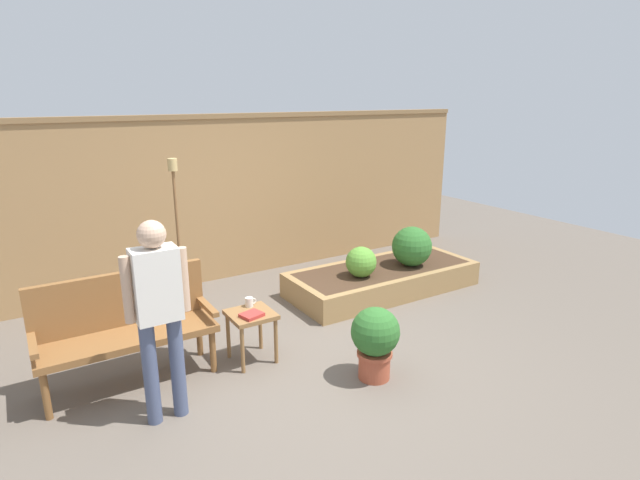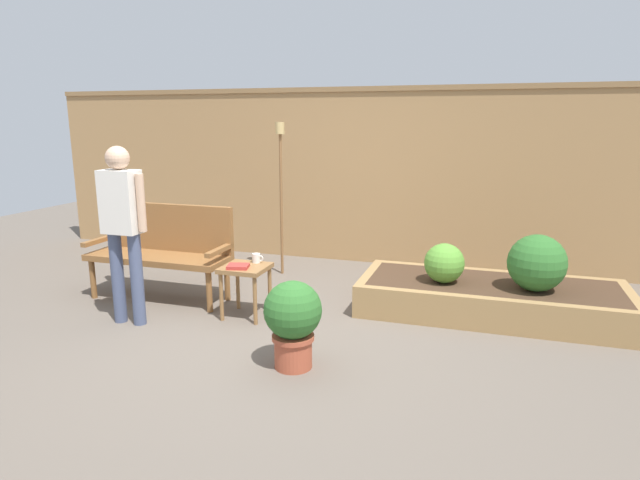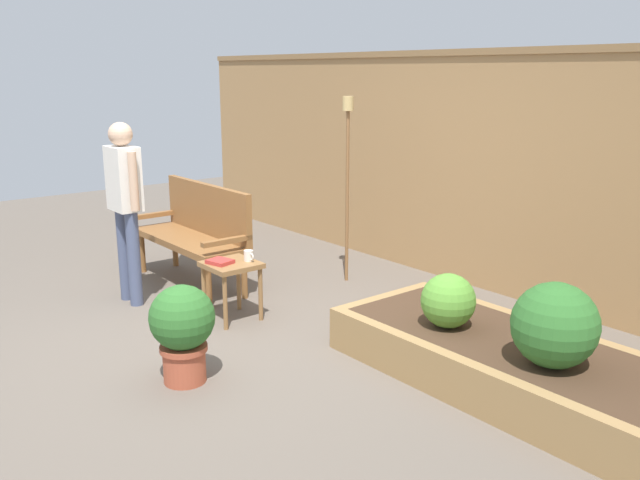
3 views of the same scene
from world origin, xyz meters
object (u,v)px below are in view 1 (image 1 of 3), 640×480
object	(u,v)px
side_table	(251,321)
book_on_table	(252,315)
garden_bench	(124,321)
shrub_far_corner	(412,246)
cup_on_table	(250,302)
person_by_bench	(158,305)
potted_boxwood	(375,338)
tiki_torch	(176,210)
shrub_near_bench	(361,262)

from	to	relation	value
side_table	book_on_table	distance (m)	0.13
garden_bench	shrub_far_corner	size ratio (longest dim) A/B	2.87
garden_bench	cup_on_table	xyz separation A→B (m)	(1.09, -0.14, -0.02)
cup_on_table	person_by_bench	world-z (taller)	person_by_bench
garden_bench	person_by_bench	distance (m)	0.84
potted_boxwood	tiki_torch	size ratio (longest dim) A/B	0.37
book_on_table	shrub_far_corner	bearing A→B (deg)	1.23
side_table	shrub_far_corner	xyz separation A→B (m)	(2.50, 0.63, 0.15)
potted_boxwood	person_by_bench	distance (m)	1.82
potted_boxwood	cup_on_table	bearing A→B (deg)	126.52
person_by_bench	potted_boxwood	bearing A→B (deg)	-12.61
potted_boxwood	person_by_bench	size ratio (longest dim) A/B	0.42
shrub_near_bench	tiki_torch	bearing A→B (deg)	157.92
book_on_table	person_by_bench	world-z (taller)	person_by_bench
garden_bench	person_by_bench	xyz separation A→B (m)	(0.12, -0.74, 0.39)
side_table	potted_boxwood	xyz separation A→B (m)	(0.78, -0.84, -0.02)
shrub_far_corner	shrub_near_bench	bearing A→B (deg)	180.00
book_on_table	shrub_near_bench	size ratio (longest dim) A/B	0.50
garden_bench	book_on_table	world-z (taller)	garden_bench
potted_boxwood	person_by_bench	world-z (taller)	person_by_bench
side_table	tiki_torch	world-z (taller)	tiki_torch
shrub_near_bench	garden_bench	bearing A→B (deg)	-172.56
shrub_far_corner	book_on_table	bearing A→B (deg)	-164.15
cup_on_table	potted_boxwood	world-z (taller)	potted_boxwood
shrub_near_bench	book_on_table	bearing A→B (deg)	-157.56
book_on_table	person_by_bench	distance (m)	1.06
book_on_table	tiki_torch	world-z (taller)	tiki_torch
potted_boxwood	shrub_far_corner	world-z (taller)	shrub_far_corner
side_table	person_by_bench	distance (m)	1.16
shrub_far_corner	cup_on_table	bearing A→B (deg)	-168.51
cup_on_table	shrub_far_corner	xyz separation A→B (m)	(2.45, 0.50, 0.03)
shrub_near_bench	shrub_far_corner	world-z (taller)	shrub_far_corner
side_table	shrub_near_bench	world-z (taller)	shrub_near_bench
shrub_near_bench	shrub_far_corner	xyz separation A→B (m)	(0.79, 0.00, 0.07)
shrub_near_bench	shrub_far_corner	distance (m)	0.79
side_table	tiki_torch	bearing A→B (deg)	98.40
book_on_table	shrub_near_bench	world-z (taller)	shrub_near_bench
shrub_near_bench	potted_boxwood	bearing A→B (deg)	-122.28
garden_bench	potted_boxwood	distance (m)	2.14
shrub_far_corner	tiki_torch	xyz separation A→B (m)	(-2.71, 0.78, 0.64)
shrub_near_bench	person_by_bench	bearing A→B (deg)	-157.34
book_on_table	tiki_torch	size ratio (longest dim) A/B	0.11
shrub_far_corner	tiki_torch	world-z (taller)	tiki_torch
shrub_near_bench	cup_on_table	bearing A→B (deg)	-163.30
side_table	person_by_bench	world-z (taller)	person_by_bench
potted_boxwood	shrub_near_bench	world-z (taller)	shrub_near_bench
garden_bench	shrub_near_bench	bearing A→B (deg)	7.44
garden_bench	book_on_table	bearing A→B (deg)	-19.53
cup_on_table	person_by_bench	xyz separation A→B (m)	(-0.97, -0.60, 0.41)
cup_on_table	potted_boxwood	size ratio (longest dim) A/B	0.17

